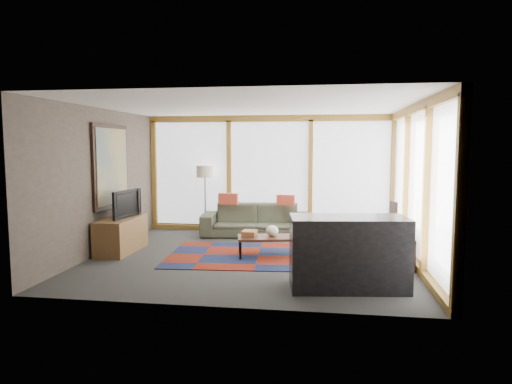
# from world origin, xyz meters

# --- Properties ---
(ground) EXTENTS (5.50, 5.50, 0.00)m
(ground) POSITION_xyz_m (0.00, 0.00, 0.00)
(ground) COLOR #2B2B28
(ground) RESTS_ON ground
(room_envelope) EXTENTS (5.52, 5.02, 2.62)m
(room_envelope) POSITION_xyz_m (0.49, 0.56, 1.54)
(room_envelope) COLOR #41352E
(room_envelope) RESTS_ON ground
(rug) EXTENTS (3.26, 2.23, 0.01)m
(rug) POSITION_xyz_m (0.09, 0.10, 0.01)
(rug) COLOR maroon
(rug) RESTS_ON ground
(sofa) EXTENTS (2.38, 1.09, 0.68)m
(sofa) POSITION_xyz_m (-0.22, 1.91, 0.34)
(sofa) COLOR #3A3B2C
(sofa) RESTS_ON ground
(pillow_left) EXTENTS (0.43, 0.16, 0.23)m
(pillow_left) POSITION_xyz_m (-0.82, 1.89, 0.79)
(pillow_left) COLOR #C2442D
(pillow_left) RESTS_ON sofa
(pillow_right) EXTENTS (0.39, 0.16, 0.21)m
(pillow_right) POSITION_xyz_m (0.41, 1.94, 0.78)
(pillow_right) COLOR #C2442D
(pillow_right) RESTS_ON sofa
(floor_lamp) EXTENTS (0.38, 0.38, 1.49)m
(floor_lamp) POSITION_xyz_m (-1.41, 2.17, 0.75)
(floor_lamp) COLOR black
(floor_lamp) RESTS_ON ground
(coffee_table) EXTENTS (1.15, 0.74, 0.35)m
(coffee_table) POSITION_xyz_m (0.26, 0.09, 0.18)
(coffee_table) COLOR black
(coffee_table) RESTS_ON ground
(book_stack) EXTENTS (0.25, 0.31, 0.10)m
(book_stack) POSITION_xyz_m (-0.07, 0.08, 0.40)
(book_stack) COLOR brown
(book_stack) RESTS_ON coffee_table
(vase) EXTENTS (0.24, 0.24, 0.19)m
(vase) POSITION_xyz_m (0.32, 0.14, 0.45)
(vase) COLOR silver
(vase) RESTS_ON coffee_table
(bookshelf) EXTENTS (0.36, 1.96, 0.49)m
(bookshelf) POSITION_xyz_m (2.43, 0.34, 0.24)
(bookshelf) COLOR black
(bookshelf) RESTS_ON ground
(bowl_a) EXTENTS (0.20, 0.20, 0.09)m
(bowl_a) POSITION_xyz_m (2.43, -0.18, 0.54)
(bowl_a) COLOR black
(bowl_a) RESTS_ON bookshelf
(bowl_b) EXTENTS (0.21, 0.21, 0.09)m
(bowl_b) POSITION_xyz_m (2.41, 0.16, 0.53)
(bowl_b) COLOR black
(bowl_b) RESTS_ON bookshelf
(shelf_picture) EXTENTS (0.11, 0.31, 0.40)m
(shelf_picture) POSITION_xyz_m (2.50, 1.04, 0.69)
(shelf_picture) COLOR black
(shelf_picture) RESTS_ON bookshelf
(tv_console) EXTENTS (0.52, 1.25, 0.62)m
(tv_console) POSITION_xyz_m (-2.44, 0.07, 0.31)
(tv_console) COLOR brown
(tv_console) RESTS_ON ground
(television) EXTENTS (0.24, 0.89, 0.51)m
(television) POSITION_xyz_m (-2.41, 0.12, 0.88)
(television) COLOR black
(television) RESTS_ON tv_console
(bar_counter) EXTENTS (1.63, 0.92, 0.98)m
(bar_counter) POSITION_xyz_m (1.54, -1.53, 0.49)
(bar_counter) COLOR black
(bar_counter) RESTS_ON ground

